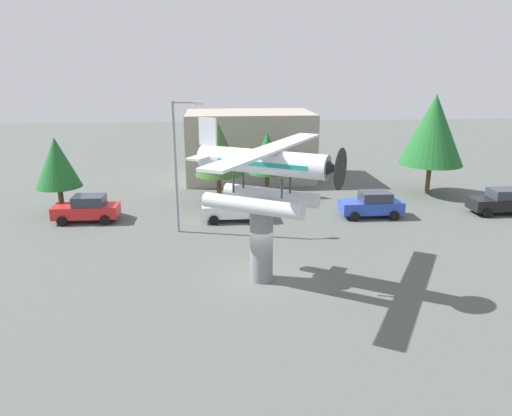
% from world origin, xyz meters
% --- Properties ---
extents(ground_plane, '(140.00, 140.00, 0.00)m').
position_xyz_m(ground_plane, '(0.00, 0.00, 0.00)').
color(ground_plane, '#515651').
extents(display_pedestal, '(1.10, 1.10, 3.64)m').
position_xyz_m(display_pedestal, '(0.00, 0.00, 1.82)').
color(display_pedestal, slate).
rests_on(display_pedestal, ground).
extents(floatplane_monument, '(7.04, 9.50, 4.00)m').
position_xyz_m(floatplane_monument, '(0.11, -0.07, 5.31)').
color(floatplane_monument, silver).
rests_on(floatplane_monument, display_pedestal).
extents(car_near_red, '(4.20, 2.02, 1.76)m').
position_xyz_m(car_near_red, '(-10.63, 10.04, 0.88)').
color(car_near_red, red).
rests_on(car_near_red, ground).
extents(car_mid_white, '(4.20, 2.02, 1.76)m').
position_xyz_m(car_mid_white, '(-0.86, 9.43, 0.88)').
color(car_mid_white, white).
rests_on(car_mid_white, ground).
extents(car_far_blue, '(4.20, 2.02, 1.76)m').
position_xyz_m(car_far_blue, '(8.51, 9.39, 0.88)').
color(car_far_blue, '#2847B7').
rests_on(car_far_blue, ground).
extents(car_distant_black, '(4.20, 2.02, 1.76)m').
position_xyz_m(car_distant_black, '(17.75, 9.36, 0.88)').
color(car_distant_black, black).
rests_on(car_distant_black, ground).
extents(streetlight_primary, '(1.84, 0.28, 8.02)m').
position_xyz_m(streetlight_primary, '(-4.29, 7.41, 4.65)').
color(streetlight_primary, gray).
rests_on(streetlight_primary, ground).
extents(storefront_building, '(11.19, 7.46, 6.03)m').
position_xyz_m(storefront_building, '(1.04, 22.00, 3.01)').
color(storefront_building, '#9E9384').
rests_on(storefront_building, ground).
extents(tree_west, '(3.10, 3.10, 5.34)m').
position_xyz_m(tree_west, '(-12.89, 12.12, 3.59)').
color(tree_west, brown).
rests_on(tree_west, ground).
extents(tree_east, '(3.49, 3.49, 6.10)m').
position_xyz_m(tree_east, '(-1.85, 13.45, 4.14)').
color(tree_east, brown).
rests_on(tree_east, ground).
extents(tree_center_back, '(2.88, 2.88, 5.03)m').
position_xyz_m(tree_center_back, '(1.97, 15.54, 3.41)').
color(tree_center_back, brown).
rests_on(tree_center_back, ground).
extents(tree_far_east, '(4.93, 4.93, 7.92)m').
position_xyz_m(tree_far_east, '(14.96, 15.03, 5.17)').
color(tree_far_east, brown).
rests_on(tree_far_east, ground).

